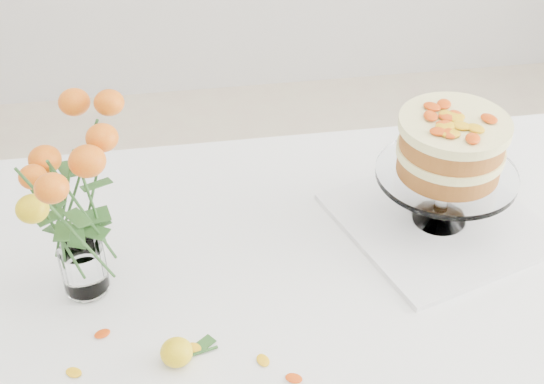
# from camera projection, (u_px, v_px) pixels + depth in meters

# --- Properties ---
(table) EXTENTS (1.43, 0.93, 0.76)m
(table) POSITION_uv_depth(u_px,v_px,m) (263.00, 327.00, 1.30)
(table) COLOR tan
(table) RESTS_ON ground
(napkin) EXTENTS (0.42, 0.42, 0.01)m
(napkin) POSITION_uv_depth(u_px,v_px,m) (438.00, 221.00, 1.39)
(napkin) COLOR white
(napkin) RESTS_ON table
(cake_stand) EXTENTS (0.25, 0.25, 0.22)m
(cake_stand) POSITION_uv_depth(u_px,v_px,m) (450.00, 152.00, 1.29)
(cake_stand) COLOR white
(cake_stand) RESTS_ON napkin
(rose_vase) EXTENTS (0.25, 0.25, 0.37)m
(rose_vase) POSITION_uv_depth(u_px,v_px,m) (67.00, 186.00, 1.12)
(rose_vase) COLOR white
(rose_vase) RESTS_ON table
(loose_rose_near) EXTENTS (0.09, 0.05, 0.04)m
(loose_rose_near) POSITION_uv_depth(u_px,v_px,m) (177.00, 352.00, 1.13)
(loose_rose_near) COLOR yellow
(loose_rose_near) RESTS_ON table
(stray_petal_a) EXTENTS (0.03, 0.02, 0.00)m
(stray_petal_a) POSITION_uv_depth(u_px,v_px,m) (195.00, 348.00, 1.16)
(stray_petal_a) COLOR #F9B40F
(stray_petal_a) RESTS_ON table
(stray_petal_b) EXTENTS (0.03, 0.02, 0.00)m
(stray_petal_b) POSITION_uv_depth(u_px,v_px,m) (263.00, 360.00, 1.14)
(stray_petal_b) COLOR #F9B40F
(stray_petal_b) RESTS_ON table
(stray_petal_c) EXTENTS (0.03, 0.02, 0.00)m
(stray_petal_c) POSITION_uv_depth(u_px,v_px,m) (294.00, 378.00, 1.11)
(stray_petal_c) COLOR #F9B40F
(stray_petal_c) RESTS_ON table
(stray_petal_d) EXTENTS (0.03, 0.02, 0.00)m
(stray_petal_d) POSITION_uv_depth(u_px,v_px,m) (102.00, 334.00, 1.18)
(stray_petal_d) COLOR #F9B40F
(stray_petal_d) RESTS_ON table
(stray_petal_e) EXTENTS (0.03, 0.02, 0.00)m
(stray_petal_e) POSITION_uv_depth(u_px,v_px,m) (74.00, 373.00, 1.12)
(stray_petal_e) COLOR #F9B40F
(stray_petal_e) RESTS_ON table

